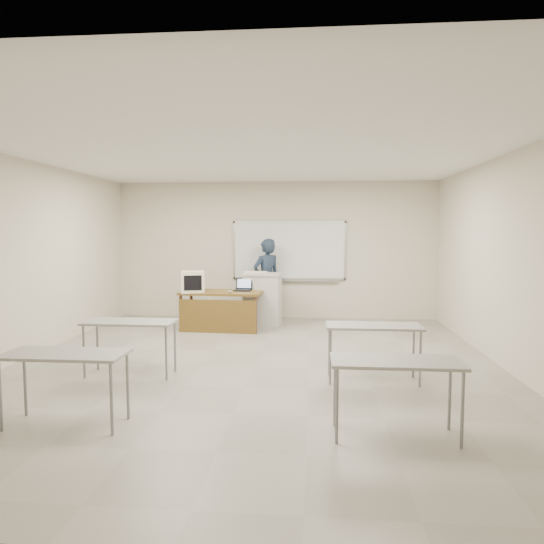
# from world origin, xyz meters

# --- Properties ---
(floor) EXTENTS (7.00, 8.00, 0.01)m
(floor) POSITION_xyz_m (0.00, 0.00, -0.01)
(floor) COLOR gray
(floor) RESTS_ON ground
(whiteboard) EXTENTS (2.48, 0.10, 1.31)m
(whiteboard) POSITION_xyz_m (0.30, 3.97, 1.48)
(whiteboard) COLOR white
(whiteboard) RESTS_ON floor
(student_desks) EXTENTS (4.40, 2.20, 0.73)m
(student_desks) POSITION_xyz_m (-0.00, -1.35, 0.67)
(student_desks) COLOR gray
(student_desks) RESTS_ON floor
(instructor_desk) EXTENTS (1.57, 0.78, 0.75)m
(instructor_desk) POSITION_xyz_m (-0.95, 2.49, 0.56)
(instructor_desk) COLOR brown
(instructor_desk) RESTS_ON floor
(podium) EXTENTS (0.76, 0.55, 1.07)m
(podium) POSITION_xyz_m (-0.20, 3.09, 0.54)
(podium) COLOR beige
(podium) RESTS_ON floor
(crt_monitor) EXTENTS (0.44, 0.49, 0.42)m
(crt_monitor) POSITION_xyz_m (-1.50, 2.48, 0.95)
(crt_monitor) COLOR beige
(crt_monitor) RESTS_ON instructor_desk
(laptop) EXTENTS (0.33, 0.30, 0.24)m
(laptop) POSITION_xyz_m (-0.55, 2.76, 0.81)
(laptop) COLOR black
(laptop) RESTS_ON instructor_desk
(mouse) EXTENTS (0.10, 0.07, 0.04)m
(mouse) POSITION_xyz_m (-0.75, 2.40, 0.77)
(mouse) COLOR #A5A7AC
(mouse) RESTS_ON instructor_desk
(keyboard) EXTENTS (0.47, 0.17, 0.03)m
(keyboard) POSITION_xyz_m (-0.35, 3.17, 1.08)
(keyboard) COLOR beige
(keyboard) RESTS_ON podium
(presenter) EXTENTS (0.77, 0.73, 1.76)m
(presenter) POSITION_xyz_m (-0.17, 3.63, 0.88)
(presenter) COLOR black
(presenter) RESTS_ON floor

